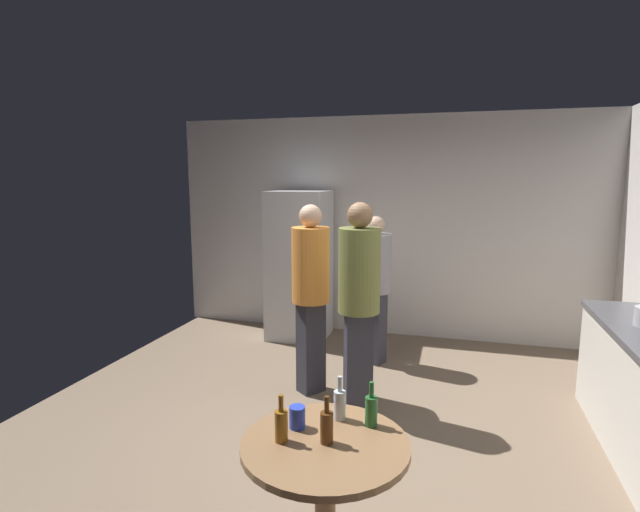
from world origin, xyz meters
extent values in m
cube|color=#7A6651|center=(0.00, 0.00, -0.05)|extent=(5.20, 5.20, 0.10)
cube|color=silver|center=(0.00, 2.63, 1.35)|extent=(5.32, 0.06, 2.70)
cube|color=silver|center=(-0.96, 2.20, 0.90)|extent=(0.70, 0.65, 1.80)
cube|color=#262628|center=(-0.75, 1.86, 0.99)|extent=(0.03, 0.03, 0.60)
cylinder|color=olive|center=(0.33, -1.34, 0.72)|extent=(0.80, 0.80, 0.03)
cylinder|color=#8C5919|center=(0.13, -1.39, 0.81)|extent=(0.06, 0.06, 0.15)
cylinder|color=#8C5919|center=(0.13, -1.39, 0.93)|extent=(0.02, 0.02, 0.08)
cylinder|color=#593314|center=(0.34, -1.35, 0.81)|extent=(0.06, 0.06, 0.15)
cylinder|color=#593314|center=(0.34, -1.35, 0.93)|extent=(0.02, 0.02, 0.08)
cylinder|color=#26662D|center=(0.51, -1.13, 0.81)|extent=(0.06, 0.06, 0.15)
cylinder|color=#26662D|center=(0.51, -1.13, 0.93)|extent=(0.02, 0.02, 0.08)
cylinder|color=silver|center=(0.34, -1.11, 0.81)|extent=(0.06, 0.06, 0.15)
cylinder|color=silver|center=(0.34, -1.11, 0.93)|extent=(0.02, 0.02, 0.08)
cylinder|color=blue|center=(0.16, -1.25, 0.79)|extent=(0.08, 0.08, 0.11)
cube|color=#2D2D38|center=(0.14, 0.43, 0.44)|extent=(0.27, 0.24, 0.87)
cylinder|color=olive|center=(0.14, 0.43, 1.22)|extent=(0.45, 0.45, 0.69)
sphere|color=#8C6647|center=(0.14, 0.43, 1.67)|extent=(0.21, 0.21, 0.21)
cube|color=#2D2D38|center=(-0.36, 0.71, 0.43)|extent=(0.27, 0.28, 0.85)
cylinder|color=orange|center=(-0.36, 0.71, 1.19)|extent=(0.48, 0.48, 0.67)
sphere|color=#D8AD8C|center=(-0.36, 0.71, 1.63)|extent=(0.20, 0.20, 0.20)
cube|color=#2D2D38|center=(0.08, 1.58, 0.39)|extent=(0.27, 0.25, 0.77)
cylinder|color=gray|center=(0.08, 1.58, 1.08)|extent=(0.45, 0.45, 0.61)
sphere|color=#D8AD8C|center=(0.08, 1.58, 1.48)|extent=(0.18, 0.18, 0.18)
camera|label=1|loc=(0.88, -3.40, 1.96)|focal=27.48mm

